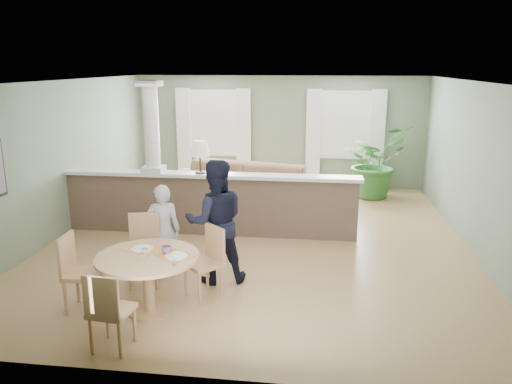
# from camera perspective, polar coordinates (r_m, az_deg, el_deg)

# --- Properties ---
(ground) EXTENTS (8.00, 8.00, 0.00)m
(ground) POSITION_cam_1_polar(r_m,az_deg,el_deg) (8.74, 0.26, -5.42)
(ground) COLOR tan
(ground) RESTS_ON ground
(room_shell) EXTENTS (7.02, 8.02, 2.71)m
(room_shell) POSITION_cam_1_polar(r_m,az_deg,el_deg) (8.93, 0.59, 6.98)
(room_shell) COLOR gray
(room_shell) RESTS_ON ground
(pony_wall) EXTENTS (5.32, 0.38, 2.70)m
(pony_wall) POSITION_cam_1_polar(r_m,az_deg,el_deg) (8.89, -5.89, -0.39)
(pony_wall) COLOR brown
(pony_wall) RESTS_ON ground
(sofa) EXTENTS (3.49, 2.02, 0.96)m
(sofa) POSITION_cam_1_polar(r_m,az_deg,el_deg) (10.28, -1.97, 0.42)
(sofa) COLOR olive
(sofa) RESTS_ON ground
(houseplant) EXTENTS (1.94, 1.94, 1.64)m
(houseplant) POSITION_cam_1_polar(r_m,az_deg,el_deg) (11.63, 13.30, 3.39)
(houseplant) COLOR #2A6428
(houseplant) RESTS_ON ground
(dining_table) EXTENTS (1.24, 1.24, 0.85)m
(dining_table) POSITION_cam_1_polar(r_m,az_deg,el_deg) (6.20, -12.17, -8.43)
(dining_table) COLOR tan
(dining_table) RESTS_ON ground
(chair_far_boy) EXTENTS (0.53, 0.53, 0.97)m
(chair_far_boy) POSITION_cam_1_polar(r_m,az_deg,el_deg) (7.08, -12.65, -6.02)
(chair_far_boy) COLOR tan
(chair_far_boy) RESTS_ON ground
(chair_far_man) EXTENTS (0.60, 0.60, 0.93)m
(chair_far_man) POSITION_cam_1_polar(r_m,az_deg,el_deg) (6.58, -5.52, -7.53)
(chair_far_man) COLOR tan
(chair_far_man) RESTS_ON ground
(chair_near) EXTENTS (0.45, 0.45, 0.91)m
(chair_near) POSITION_cam_1_polar(r_m,az_deg,el_deg) (5.55, -16.58, -12.66)
(chair_near) COLOR tan
(chair_near) RESTS_ON ground
(chair_side) EXTENTS (0.46, 0.46, 0.97)m
(chair_side) POSITION_cam_1_polar(r_m,az_deg,el_deg) (6.56, -19.75, -8.27)
(chair_side) COLOR tan
(chair_side) RESTS_ON ground
(child_person) EXTENTS (0.55, 0.43, 1.34)m
(child_person) POSITION_cam_1_polar(r_m,az_deg,el_deg) (7.23, -10.56, -4.35)
(child_person) COLOR #A8A8AE
(child_person) RESTS_ON ground
(man_person) EXTENTS (0.99, 0.87, 1.74)m
(man_person) POSITION_cam_1_polar(r_m,az_deg,el_deg) (6.88, -4.64, -3.40)
(man_person) COLOR black
(man_person) RESTS_ON ground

